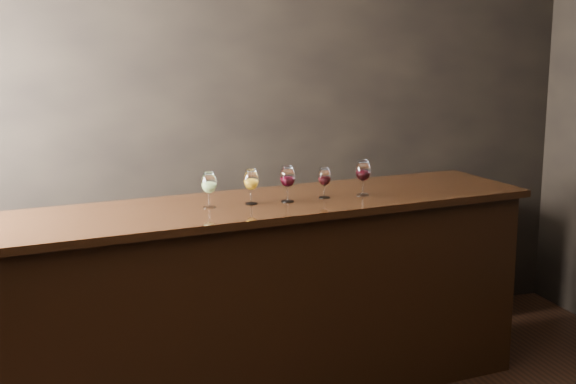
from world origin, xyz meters
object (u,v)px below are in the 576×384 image
object	(u,v)px
bar_counter	(254,306)
glass_white	(209,184)
glass_amber	(251,181)
glass_red_c	(363,172)
glass_red_a	(288,178)
glass_red_b	(324,177)
back_bar_shelf	(316,270)

from	to	relation	value
bar_counter	glass_white	world-z (taller)	glass_white
glass_amber	glass_red_c	size ratio (longest dim) A/B	0.93
glass_red_a	glass_red_b	world-z (taller)	glass_red_a
glass_white	glass_amber	world-z (taller)	glass_white
glass_white	glass_red_a	size ratio (longest dim) A/B	0.97
glass_red_c	glass_white	bearing A→B (deg)	-177.08
glass_red_c	glass_red_b	bearing A→B (deg)	178.70
bar_counter	back_bar_shelf	size ratio (longest dim) A/B	1.29
back_bar_shelf	glass_red_b	size ratio (longest dim) A/B	14.14
back_bar_shelf	bar_counter	bearing A→B (deg)	-128.34
glass_amber	glass_red_a	world-z (taller)	glass_red_a
back_bar_shelf	glass_red_b	world-z (taller)	glass_red_b
glass_white	glass_red_c	size ratio (longest dim) A/B	0.94
glass_amber	glass_red_b	bearing A→B (deg)	3.92
glass_white	glass_red_b	distance (m)	0.69
glass_red_a	glass_red_b	size ratio (longest dim) A/B	1.16
glass_red_b	glass_red_c	world-z (taller)	glass_red_c
glass_red_a	glass_red_c	distance (m)	0.48
glass_red_a	glass_white	bearing A→B (deg)	-178.01
glass_white	glass_red_b	size ratio (longest dim) A/B	1.12
glass_red_a	glass_red_b	xyz separation A→B (m)	(0.24, 0.04, -0.02)
glass_white	glass_red_b	world-z (taller)	glass_white
glass_red_c	glass_red_a	bearing A→B (deg)	-176.18
bar_counter	glass_white	distance (m)	0.79
bar_counter	glass_red_a	distance (m)	0.77
back_bar_shelf	glass_red_c	bearing A→B (deg)	-91.93
back_bar_shelf	glass_red_b	distance (m)	1.25
glass_red_a	glass_red_b	bearing A→B (deg)	8.95
glass_white	glass_red_a	xyz separation A→B (m)	(0.46, 0.02, 0.00)
bar_counter	glass_red_c	xyz separation A→B (m)	(0.67, 0.01, 0.75)
glass_white	glass_red_a	bearing A→B (deg)	1.99
glass_white	glass_red_c	world-z (taller)	glass_red_c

